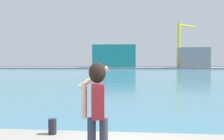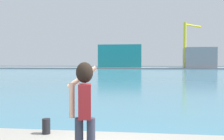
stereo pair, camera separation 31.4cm
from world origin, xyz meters
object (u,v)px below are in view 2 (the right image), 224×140
(harbor_bollard, at_px, (46,126))
(port_crane, at_px, (187,41))
(warehouse_left, at_px, (120,56))
(warehouse_right, at_px, (199,58))
(person_photographer, at_px, (84,103))

(harbor_bollard, height_order, port_crane, port_crane)
(warehouse_left, height_order, warehouse_right, warehouse_left)
(harbor_bollard, height_order, warehouse_left, warehouse_left)
(warehouse_right, bearing_deg, port_crane, 166.18)
(warehouse_right, relative_size, port_crane, 0.63)
(person_photographer, xyz_separation_m, port_crane, (16.67, 88.52, 8.46))
(person_photographer, xyz_separation_m, harbor_bollard, (-1.37, 1.79, -0.88))
(person_photographer, height_order, harbor_bollard, person_photographer)
(person_photographer, relative_size, warehouse_left, 0.11)
(harbor_bollard, relative_size, port_crane, 0.02)
(harbor_bollard, bearing_deg, person_photographer, -52.65)
(harbor_bollard, distance_m, warehouse_left, 89.24)
(warehouse_left, height_order, port_crane, port_crane)
(person_photographer, height_order, port_crane, port_crane)
(person_photographer, xyz_separation_m, warehouse_left, (-7.33, 90.75, 2.98))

